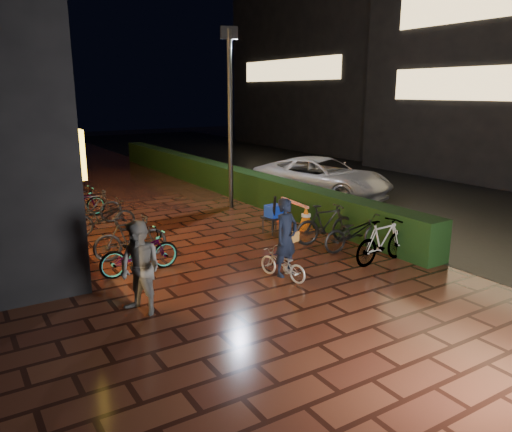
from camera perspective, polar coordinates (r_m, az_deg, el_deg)
ground at (r=10.89m, az=0.66°, el=-5.84°), size 80.00×80.00×0.00m
asphalt_road at (r=20.26m, az=14.64°, el=3.08°), size 11.00×60.00×0.01m
hedge at (r=19.09m, az=-3.95°, el=4.37°), size 0.70×20.00×1.00m
bystander_person at (r=8.66m, az=-13.11°, el=-5.85°), size 0.91×0.99×1.63m
van at (r=18.03m, az=7.55°, el=4.38°), size 3.91×5.55×1.41m
far_buildings at (r=29.29m, az=20.37°, el=18.68°), size 9.08×31.00×14.00m
lamp_post_hedge at (r=16.03m, az=-2.98°, el=11.85°), size 0.54×0.21×5.62m
lamp_post_sf at (r=15.19m, az=-23.15°, el=10.08°), size 0.51×0.21×5.35m
cyclist at (r=10.01m, az=3.28°, el=-3.89°), size 0.69×1.24×1.69m
traffic_barrier at (r=14.26m, az=4.39°, el=0.35°), size 0.55×1.68×0.68m
cart_assembly at (r=13.31m, az=2.10°, el=0.39°), size 0.64×0.67×1.10m
parked_bikes_storefront at (r=13.40m, az=-16.89°, el=-0.54°), size 1.95×6.27×1.00m
parked_bikes_hedge at (r=12.00m, az=11.05°, el=-1.81°), size 1.97×2.47×1.00m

